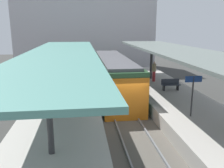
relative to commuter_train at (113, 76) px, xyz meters
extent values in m
plane|color=#383835|center=(0.00, -5.75, -1.73)|extent=(80.00, 80.00, 0.00)
cube|color=#ADA8A0|center=(-3.80, -5.75, -1.23)|extent=(4.40, 28.00, 1.00)
cube|color=#ADA8A0|center=(3.80, -5.75, -1.23)|extent=(4.40, 28.00, 1.00)
cube|color=#59544C|center=(0.00, -5.75, -1.63)|extent=(3.20, 28.00, 0.20)
cube|color=slate|center=(-0.72, -5.75, -1.46)|extent=(0.08, 28.00, 0.14)
cube|color=slate|center=(0.72, -5.75, -1.46)|extent=(0.08, 28.00, 0.14)
cube|color=#2D5633|center=(0.00, 0.03, -0.08)|extent=(2.70, 11.95, 2.90)
cube|color=orange|center=(0.00, -5.97, -0.23)|extent=(2.65, 0.08, 2.60)
cube|color=black|center=(-1.37, 0.03, 0.27)|extent=(0.04, 11.00, 0.76)
cube|color=black|center=(1.37, 0.03, 0.27)|extent=(0.04, 11.00, 0.76)
cube|color=#515156|center=(0.00, 0.03, 1.47)|extent=(2.16, 11.36, 0.20)
cylinder|color=#333335|center=(-3.80, -10.65, 0.79)|extent=(0.24, 0.24, 3.04)
cylinder|color=#333335|center=(-3.80, 1.95, 0.79)|extent=(0.24, 0.24, 3.04)
cube|color=slate|center=(-3.80, -4.35, 2.39)|extent=(4.18, 21.00, 0.16)
cylinder|color=#333335|center=(3.80, 1.95, 0.80)|extent=(0.24, 0.24, 3.07)
cube|color=slate|center=(3.80, -4.35, 2.42)|extent=(4.18, 21.00, 0.16)
cube|color=black|center=(3.53, -2.40, -0.53)|extent=(0.08, 0.32, 0.40)
cube|color=black|center=(4.63, -2.40, -0.53)|extent=(0.08, 0.32, 0.40)
cube|color=#2D333D|center=(4.08, -2.40, -0.30)|extent=(1.40, 0.40, 0.06)
cube|color=#2D333D|center=(4.08, -2.22, -0.07)|extent=(1.40, 0.06, 0.40)
cylinder|color=#262628|center=(3.16, -7.70, 0.37)|extent=(0.08, 0.08, 2.20)
cube|color=navy|center=(3.16, -7.70, 1.32)|extent=(0.90, 0.06, 0.32)
cylinder|color=maroon|center=(3.72, 0.75, -0.28)|extent=(0.28, 0.28, 0.89)
cylinder|color=#998460|center=(3.72, 0.75, 0.49)|extent=(0.36, 0.36, 0.65)
sphere|color=beige|center=(3.72, 0.75, 0.92)|extent=(0.22, 0.22, 0.22)
cylinder|color=maroon|center=(-3.07, -2.01, -0.29)|extent=(0.28, 0.28, 0.87)
cylinder|color=navy|center=(-3.07, -2.01, 0.46)|extent=(0.36, 0.36, 0.63)
sphere|color=beige|center=(-3.07, -2.01, 0.88)|extent=(0.22, 0.22, 0.22)
cube|color=#B7B2B7|center=(-1.92, 14.25, 3.77)|extent=(18.00, 6.00, 11.00)
camera|label=1|loc=(-2.56, -18.95, 3.92)|focal=37.69mm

